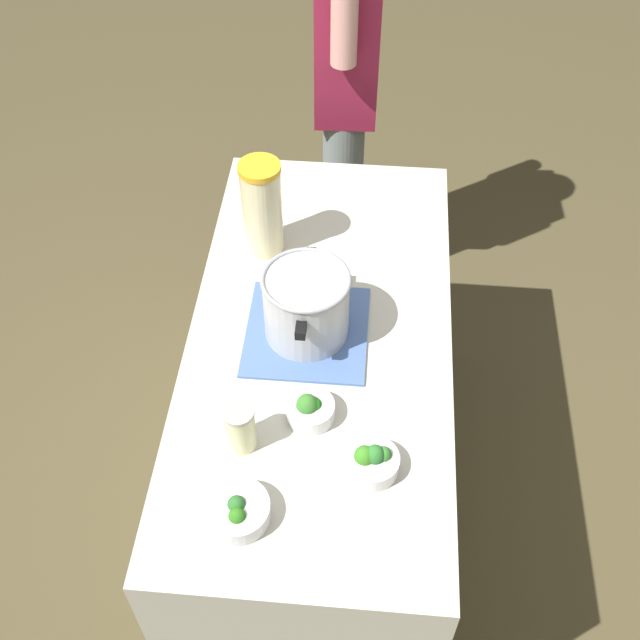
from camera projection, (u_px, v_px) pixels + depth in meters
ground_plane at (320, 501)px, 2.63m from camera, size 8.00×8.00×0.00m
counter_slab at (320, 429)px, 2.31m from camera, size 1.38×0.66×0.86m
dish_cloth at (307, 331)px, 1.99m from camera, size 0.32×0.30×0.01m
cooking_pot at (306, 304)px, 1.91m from camera, size 0.28×0.21×0.19m
lemonade_pitcher at (262, 208)px, 2.09m from camera, size 0.11×0.11×0.28m
mason_jar at (240, 427)px, 1.73m from camera, size 0.07×0.07×0.13m
broccoli_bowl_front at (372, 461)px, 1.71m from camera, size 0.12×0.12×0.07m
broccoli_bowl_center at (237, 511)px, 1.64m from camera, size 0.14×0.14×0.06m
broccoli_bowl_back at (311, 409)px, 1.80m from camera, size 0.11×0.11×0.08m
person_cook at (346, 86)px, 2.69m from camera, size 0.50×0.21×1.59m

